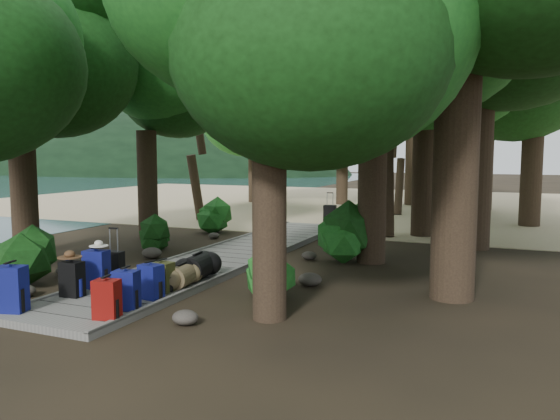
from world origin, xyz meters
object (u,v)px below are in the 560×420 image
at_px(kayak, 260,211).
at_px(sun_lounger, 439,212).
at_px(backpack_left_a, 11,287).
at_px(backpack_right_b, 126,288).
at_px(backpack_right_a, 107,297).
at_px(suitcase_on_boardwalk, 115,266).
at_px(backpack_left_c, 97,267).
at_px(duffel_right_khaki, 182,276).
at_px(backpack_right_c, 151,280).
at_px(duffel_right_black, 198,267).
at_px(backpack_right_d, 162,275).
at_px(lone_suitcase_on_sand, 330,215).
at_px(backpack_left_b, 72,277).

bearing_deg(kayak, sun_lounger, -5.75).
xyz_separation_m(backpack_left_a, backpack_right_b, (1.53, 0.79, -0.05)).
distance_m(backpack_right_a, suitcase_on_boardwalk, 2.54).
relative_size(backpack_left_c, backpack_right_a, 1.18).
xyz_separation_m(backpack_right_b, sun_lounger, (3.02, 14.24, -0.12)).
relative_size(backpack_right_a, kayak, 0.21).
xyz_separation_m(backpack_right_a, suitcase_on_boardwalk, (-1.54, 2.02, -0.04)).
bearing_deg(duffel_right_khaki, backpack_right_c, -98.60).
relative_size(backpack_left_c, duffel_right_khaki, 1.26).
relative_size(backpack_right_a, suitcase_on_boardwalk, 1.16).
xyz_separation_m(backpack_left_c, duffel_right_black, (1.32, 1.29, -0.14)).
relative_size(backpack_right_d, lone_suitcase_on_sand, 0.86).
bearing_deg(backpack_right_c, sun_lounger, 86.33).
xyz_separation_m(backpack_right_d, sun_lounger, (3.15, 13.11, -0.07)).
bearing_deg(backpack_right_b, kayak, 96.34).
xyz_separation_m(backpack_left_c, backpack_right_d, (1.23, 0.25, -0.09)).
xyz_separation_m(backpack_left_b, kayak, (-2.65, 13.17, -0.28)).
bearing_deg(backpack_left_b, kayak, 98.16).
height_order(backpack_right_a, backpack_right_d, backpack_right_a).
relative_size(backpack_right_c, duffel_right_khaki, 1.06).
bearing_deg(backpack_left_c, sun_lounger, 63.41).
bearing_deg(backpack_right_b, duffel_right_black, 80.90).
relative_size(backpack_left_a, suitcase_on_boardwalk, 1.41).
bearing_deg(backpack_left_c, kayak, 93.38).
bearing_deg(sun_lounger, backpack_left_c, -119.23).
bearing_deg(backpack_left_c, suitcase_on_boardwalk, 92.64).
distance_m(backpack_left_c, backpack_right_b, 1.62).
bearing_deg(duffel_right_khaki, duffel_right_black, 88.45).
bearing_deg(backpack_right_d, duffel_right_black, 87.56).
xyz_separation_m(backpack_right_c, duffel_right_khaki, (0.04, 0.88, -0.12)).
height_order(suitcase_on_boardwalk, lone_suitcase_on_sand, lone_suitcase_on_sand).
bearing_deg(backpack_left_c, lone_suitcase_on_sand, 76.66).
relative_size(duffel_right_khaki, suitcase_on_boardwalk, 1.08).
xyz_separation_m(backpack_left_b, duffel_right_khaki, (1.35, 1.29, -0.13)).
distance_m(backpack_right_b, suitcase_on_boardwalk, 2.12).
distance_m(backpack_right_b, lone_suitcase_on_sand, 11.74).
relative_size(backpack_left_c, suitcase_on_boardwalk, 1.37).
bearing_deg(backpack_right_a, duffel_right_khaki, 80.29).
xyz_separation_m(backpack_right_b, duffel_right_khaki, (0.01, 1.56, -0.14)).
relative_size(backpack_right_c, kayak, 0.21).
xyz_separation_m(backpack_right_c, suitcase_on_boardwalk, (-1.46, 0.84, -0.04)).
relative_size(duffel_right_khaki, lone_suitcase_on_sand, 0.90).
bearing_deg(kayak, backpack_right_b, -85.81).
xyz_separation_m(backpack_left_a, kayak, (-2.46, 14.22, -0.34)).
relative_size(backpack_right_d, duffel_right_khaki, 0.95).
distance_m(lone_suitcase_on_sand, kayak, 3.95).
relative_size(backpack_left_a, duffel_right_black, 1.02).
bearing_deg(sun_lounger, backpack_right_a, -112.45).
bearing_deg(suitcase_on_boardwalk, sun_lounger, 71.92).
distance_m(backpack_left_c, backpack_right_d, 1.26).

